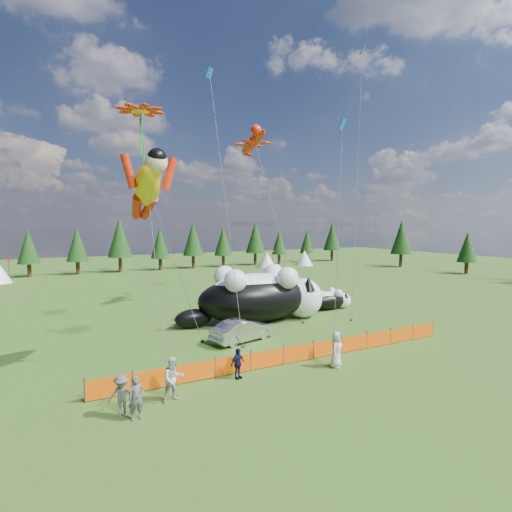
{
  "coord_description": "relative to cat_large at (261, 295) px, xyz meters",
  "views": [
    {
      "loc": [
        -12.17,
        -21.11,
        7.68
      ],
      "look_at": [
        0.98,
        4.0,
        5.4
      ],
      "focal_mm": 28.0,
      "sensor_mm": 36.0,
      "label": 1
    }
  ],
  "objects": [
    {
      "name": "spectator_c",
      "position": [
        -6.57,
        -9.79,
        -1.31
      ],
      "size": [
        1.01,
        0.77,
        1.54
      ],
      "primitive_type": "imported",
      "rotation": [
        0.0,
        0.0,
        0.38
      ],
      "color": "black",
      "rests_on": "ground"
    },
    {
      "name": "cat_small",
      "position": [
        7.47,
        1.04,
        -1.19
      ],
      "size": [
        5.21,
        2.19,
        1.88
      ],
      "rotation": [
        0.0,
        0.0,
        -0.1
      ],
      "color": "black",
      "rests_on": "ground"
    },
    {
      "name": "car",
      "position": [
        -3.61,
        -4.16,
        -1.35
      ],
      "size": [
        4.69,
        2.66,
        1.46
      ],
      "primitive_type": "imported",
      "rotation": [
        0.0,
        0.0,
        1.84
      ],
      "color": "silver",
      "rests_on": "ground"
    },
    {
      "name": "safety_fence",
      "position": [
        -2.54,
        -9.19,
        -1.58
      ],
      "size": [
        22.06,
        0.06,
        1.1
      ],
      "color": "#262626",
      "rests_on": "ground"
    },
    {
      "name": "spectator_a",
      "position": [
        -11.85,
        -11.72,
        -1.21
      ],
      "size": [
        0.65,
        0.43,
        1.75
      ],
      "primitive_type": "imported",
      "rotation": [
        0.0,
        0.0,
        0.02
      ],
      "color": "#515156",
      "rests_on": "ground"
    },
    {
      "name": "diamond_kite_c",
      "position": [
        2.74,
        -6.19,
        11.45
      ],
      "size": [
        2.76,
        2.49,
        15.0
      ],
      "color": "#0B55AC",
      "rests_on": "ground"
    },
    {
      "name": "flower_kite",
      "position": [
        -9.79,
        -3.81,
        11.81
      ],
      "size": [
        3.55,
        6.97,
        14.84
      ],
      "color": "red",
      "rests_on": "ground"
    },
    {
      "name": "spectator_e",
      "position": [
        -1.21,
        -10.79,
        -1.12
      ],
      "size": [
        1.13,
        1.04,
        1.94
      ],
      "primitive_type": "imported",
      "rotation": [
        0.0,
        0.0,
        0.58
      ],
      "color": "beige",
      "rests_on": "ground"
    },
    {
      "name": "tree_line",
      "position": [
        -2.54,
        38.81,
        1.91
      ],
      "size": [
        90.0,
        4.0,
        8.0
      ],
      "primitive_type": null,
      "color": "black",
      "rests_on": "ground"
    },
    {
      "name": "diamond_kite_a",
      "position": [
        -4.83,
        -2.18,
        14.33
      ],
      "size": [
        1.24,
        3.9,
        18.28
      ],
      "color": "#0B55AC",
      "rests_on": "ground"
    },
    {
      "name": "diamond_kite_b",
      "position": [
        10.7,
        0.9,
        19.75
      ],
      "size": [
        4.85,
        5.03,
        24.3
      ],
      "color": "#0C968F",
      "rests_on": "ground"
    },
    {
      "name": "festival_tents",
      "position": [
        8.46,
        33.81,
        -0.69
      ],
      "size": [
        50.0,
        3.2,
        2.8
      ],
      "primitive_type": null,
      "color": "white",
      "rests_on": "ground"
    },
    {
      "name": "cat_large",
      "position": [
        0.0,
        0.0,
        0.0
      ],
      "size": [
        12.15,
        5.18,
        4.39
      ],
      "rotation": [
        0.0,
        0.0,
        -0.11
      ],
      "color": "black",
      "rests_on": "ground"
    },
    {
      "name": "spectator_b",
      "position": [
        -10.1,
        -10.77,
        -1.1
      ],
      "size": [
        0.98,
        0.61,
        1.97
      ],
      "primitive_type": "imported",
      "rotation": [
        0.0,
        0.0,
        0.05
      ],
      "color": "beige",
      "rests_on": "ground"
    },
    {
      "name": "gecko_kite",
      "position": [
        2.92,
        6.97,
        13.32
      ],
      "size": [
        3.24,
        12.36,
        17.78
      ],
      "color": "red",
      "rests_on": "ground"
    },
    {
      "name": "superhero_kite",
      "position": [
        -10.02,
        -6.19,
        7.53
      ],
      "size": [
        6.37,
        5.52,
        12.12
      ],
      "color": "yellow",
      "rests_on": "ground"
    },
    {
      "name": "spectator_d",
      "position": [
        -12.32,
        -11.17,
        -1.24
      ],
      "size": [
        1.23,
        0.99,
        1.69
      ],
      "primitive_type": "imported",
      "rotation": [
        0.0,
        0.0,
        -0.47
      ],
      "color": "#515156",
      "rests_on": "ground"
    },
    {
      "name": "ground",
      "position": [
        -2.54,
        -6.19,
        -2.09
      ],
      "size": [
        160.0,
        160.0,
        0.0
      ],
      "primitive_type": "plane",
      "color": "#183A0A",
      "rests_on": "ground"
    }
  ]
}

